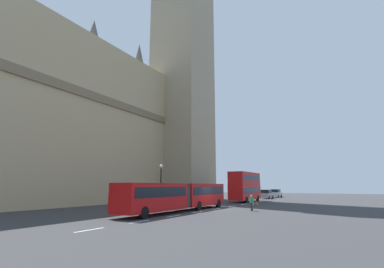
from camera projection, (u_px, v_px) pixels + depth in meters
name	position (u px, v px, depth m)	size (l,w,h in m)	color
ground_plane	(213.00, 210.00, 31.62)	(160.00, 160.00, 0.00)	#333335
lane_centre_marking	(217.00, 209.00, 32.61)	(39.00, 0.16, 0.01)	silver
clock_tower	(183.00, 6.00, 63.49)	(11.90, 11.90, 81.97)	tan
parliament_facade	(11.00, 100.00, 32.77)	(55.22, 6.22, 31.34)	tan
articulated_bus	(180.00, 194.00, 29.55)	(17.63, 2.54, 2.90)	#B20F0F
double_decker_bus	(245.00, 185.00, 47.44)	(9.49, 2.54, 4.90)	red
sedan_lead	(267.00, 194.00, 58.49)	(4.40, 1.86, 1.85)	gray
sedan_trailing	(276.00, 193.00, 65.25)	(4.40, 1.86, 1.85)	#B7B7BC
traffic_cone_west	(253.00, 204.00, 37.49)	(0.36, 0.36, 0.58)	black
traffic_cone_middle	(257.00, 203.00, 39.15)	(0.36, 0.36, 0.58)	black
street_lamp	(161.00, 182.00, 34.35)	(0.44, 0.44, 5.27)	black
pedestrian_near_cones	(252.00, 202.00, 29.81)	(0.45, 0.46, 1.69)	#333333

